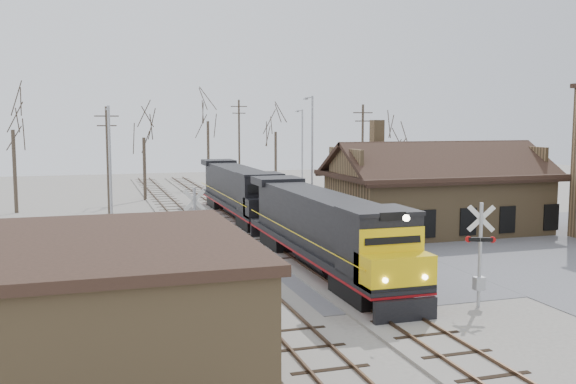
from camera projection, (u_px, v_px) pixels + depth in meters
name	position (u px, v px, depth m)	size (l,w,h in m)	color
ground	(343.00, 285.00, 30.79)	(140.00, 140.00, 0.00)	#9C978D
road	(343.00, 284.00, 30.79)	(60.00, 9.00, 0.03)	#5D5D62
track_main	(262.00, 232.00, 45.02)	(3.40, 90.00, 0.24)	#9C978D
track_siding	(199.00, 235.00, 43.69)	(3.40, 90.00, 0.24)	#9C978D
depot	(436.00, 198.00, 45.46)	(15.20, 9.31, 7.90)	olive
commercial_building	(41.00, 312.00, 19.12)	(12.40, 10.40, 4.30)	olive
locomotive_lead	(324.00, 230.00, 33.02)	(2.85, 19.09, 4.24)	black
locomotive_trailing	(240.00, 191.00, 51.40)	(2.85, 19.09, 4.01)	black
crossbuck_near	(480.00, 259.00, 26.97)	(1.20, 0.56, 4.43)	#A5A8AD
crossbuck_far	(195.00, 233.00, 33.21)	(1.26, 0.33, 4.41)	#A5A8AD
streetlight_a	(110.00, 165.00, 42.26)	(0.25, 2.04, 8.83)	#A5A8AD
streetlight_b	(312.00, 149.00, 53.03)	(0.25, 2.04, 9.87)	#A5A8AD
streetlight_c	(302.00, 147.00, 67.68)	(0.25, 2.04, 9.03)	#A5A8AD
utility_pole_a	(108.00, 158.00, 53.94)	(2.00, 0.24, 9.04)	#382D23
utility_pole_b	(239.00, 141.00, 77.16)	(2.00, 0.24, 10.36)	#382D23
utility_pole_c	(362.00, 151.00, 62.27)	(2.00, 0.24, 9.42)	#382D23
tree_a	(12.00, 116.00, 53.95)	(4.73, 4.73, 11.60)	#382D23
tree_b	(144.00, 127.00, 62.93)	(4.14, 4.14, 10.14)	#382D23
tree_c	(208.00, 110.00, 75.57)	(5.21, 5.21, 12.76)	#382D23
tree_d	(276.00, 123.00, 74.94)	(4.38, 4.38, 10.73)	#382D23
tree_e	(396.00, 138.00, 71.13)	(3.42, 3.42, 8.37)	#382D23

